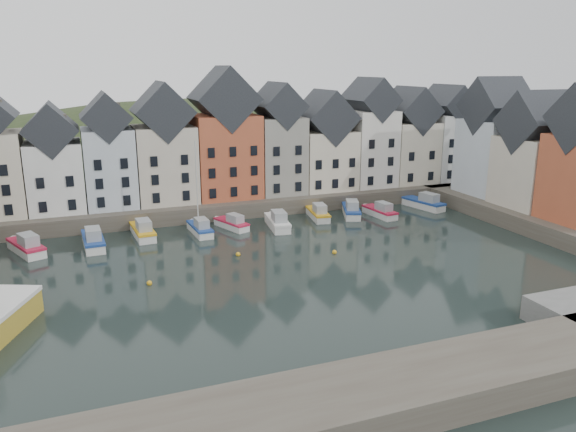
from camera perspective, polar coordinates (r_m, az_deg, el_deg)
ground at (r=54.68m, az=1.30°, el=-6.13°), size 260.00×260.00×0.00m
far_quay at (r=81.75m, az=-6.65°, el=1.68°), size 90.00×16.00×2.00m
right_quay at (r=77.74m, az=26.53°, el=-0.53°), size 14.00×54.00×2.00m
near_wall at (r=32.75m, az=-0.50°, el=-19.86°), size 50.00×6.00×2.00m
hillside at (r=111.55m, az=-9.70°, el=-4.94°), size 153.60×70.40×64.00m
far_terrace at (r=79.24m, az=-4.20°, el=7.12°), size 72.37×8.16×17.78m
right_terrace at (r=78.95m, az=24.03°, el=5.86°), size 8.30×24.25×16.36m
mooring_buoys at (r=58.11m, az=-4.37°, el=-4.71°), size 20.50×5.50×0.50m
boat_a at (r=67.10m, az=-25.01°, el=-2.85°), size 4.45×6.97×2.57m
boat_b at (r=66.57m, az=-19.17°, el=-2.37°), size 2.40×6.96×2.64m
boat_c at (r=68.69m, az=-14.52°, el=-1.50°), size 2.45×6.76×2.55m
boat_d at (r=68.65m, az=-8.90°, el=-1.22°), size 2.19×6.06×11.41m
boat_e at (r=70.46m, az=-5.69°, el=-0.77°), size 3.53×5.82×2.14m
boat_f at (r=70.27m, az=-1.06°, el=-0.63°), size 2.96×6.97×2.59m
boat_g at (r=74.70m, az=3.08°, el=0.25°), size 2.84×6.42×2.38m
boat_h at (r=76.54m, az=6.46°, el=0.58°), size 4.32×6.89×2.53m
boat_i at (r=76.71m, az=9.37°, el=0.45°), size 2.45×6.14×2.30m
boat_j at (r=82.37m, az=13.70°, el=1.28°), size 3.55×7.00×2.58m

